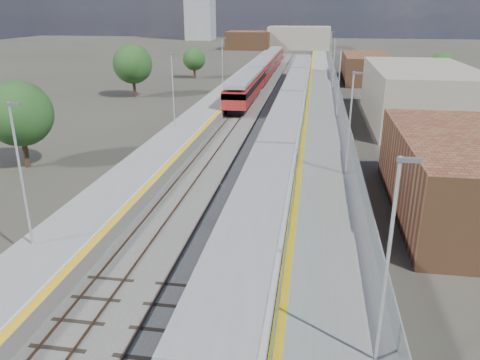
# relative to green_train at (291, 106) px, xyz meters

# --- Properties ---
(ground) EXTENTS (320.00, 320.00, 0.00)m
(ground) POSITION_rel_green_train_xyz_m (-1.50, 10.04, -2.40)
(ground) COLOR #47443A
(ground) RESTS_ON ground
(ballast_bed) EXTENTS (10.50, 155.00, 0.06)m
(ballast_bed) POSITION_rel_green_train_xyz_m (-3.75, 12.54, -2.37)
(ballast_bed) COLOR #565451
(ballast_bed) RESTS_ON ground
(tracks) EXTENTS (8.96, 160.00, 0.17)m
(tracks) POSITION_rel_green_train_xyz_m (-3.15, 14.22, -2.29)
(tracks) COLOR #4C3323
(tracks) RESTS_ON ground
(platform_right) EXTENTS (4.70, 155.00, 8.52)m
(platform_right) POSITION_rel_green_train_xyz_m (3.78, 12.54, -1.87)
(platform_right) COLOR slate
(platform_right) RESTS_ON ground
(platform_left) EXTENTS (4.30, 155.00, 8.52)m
(platform_left) POSITION_rel_green_train_xyz_m (-10.55, 12.53, -1.88)
(platform_left) COLOR slate
(platform_left) RESTS_ON ground
(buildings) EXTENTS (72.00, 185.50, 40.00)m
(buildings) POSITION_rel_green_train_xyz_m (-19.62, 98.64, 8.30)
(buildings) COLOR brown
(buildings) RESTS_ON ground
(green_train) EXTENTS (3.10, 86.09, 3.41)m
(green_train) POSITION_rel_green_train_xyz_m (0.00, 0.00, 0.00)
(green_train) COLOR black
(green_train) RESTS_ON ground
(red_train) EXTENTS (3.06, 62.02, 3.86)m
(red_train) POSITION_rel_green_train_xyz_m (-7.00, 33.78, -0.12)
(red_train) COLOR black
(red_train) RESTS_ON ground
(tree_a) EXTENTS (5.36, 5.36, 7.26)m
(tree_a) POSITION_rel_green_train_xyz_m (-21.17, -17.57, 2.17)
(tree_a) COLOR #382619
(tree_a) RESTS_ON ground
(tree_b) EXTENTS (5.74, 5.74, 7.78)m
(tree_b) POSITION_rel_green_train_xyz_m (-24.30, 15.44, 2.50)
(tree_b) COLOR #382619
(tree_b) RESTS_ON ground
(tree_c) EXTENTS (4.21, 4.21, 5.71)m
(tree_c) POSITION_rel_green_train_xyz_m (-20.35, 36.39, 1.19)
(tree_c) COLOR #382619
(tree_c) RESTS_ON ground
(tree_d) EXTENTS (4.38, 4.38, 5.93)m
(tree_d) POSITION_rel_green_train_xyz_m (22.93, 31.13, 1.33)
(tree_d) COLOR #382619
(tree_d) RESTS_ON ground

